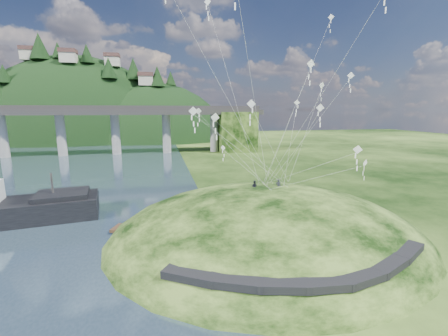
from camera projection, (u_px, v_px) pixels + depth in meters
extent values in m
plane|color=black|center=(198.00, 249.00, 30.02)|extent=(320.00, 320.00, 0.00)
ellipsoid|color=black|center=(266.00, 247.00, 33.89)|extent=(36.00, 32.00, 13.00)
cube|color=black|center=(191.00, 275.00, 21.65)|extent=(4.32, 3.62, 0.71)
cube|color=black|center=(236.00, 281.00, 20.68)|extent=(4.10, 2.97, 0.61)
cube|color=black|center=(283.00, 284.00, 20.34)|extent=(3.85, 2.37, 0.62)
cube|color=black|center=(326.00, 283.00, 20.54)|extent=(3.62, 1.83, 0.66)
cube|color=black|center=(363.00, 277.00, 21.35)|extent=(3.82, 2.27, 0.68)
cube|color=black|center=(389.00, 264.00, 22.87)|extent=(4.11, 2.97, 0.71)
cube|color=black|center=(407.00, 251.00, 24.97)|extent=(4.26, 3.43, 0.66)
cylinder|color=gray|center=(2.00, 135.00, 86.07)|extent=(2.60, 2.60, 13.00)
cylinder|color=gray|center=(61.00, 134.00, 89.29)|extent=(2.60, 2.60, 13.00)
cylinder|color=gray|center=(116.00, 134.00, 92.50)|extent=(2.60, 2.60, 13.00)
cylinder|color=gray|center=(167.00, 133.00, 95.72)|extent=(2.60, 2.60, 13.00)
cylinder|color=gray|center=(214.00, 132.00, 98.93)|extent=(2.60, 2.60, 13.00)
cube|color=black|center=(236.00, 132.00, 100.49)|extent=(12.00, 11.00, 13.00)
ellipsoid|color=black|center=(82.00, 151.00, 143.74)|extent=(96.00, 68.00, 88.00)
ellipsoid|color=black|center=(157.00, 160.00, 144.10)|extent=(76.00, 56.00, 72.00)
cone|color=black|center=(3.00, 73.00, 114.06)|extent=(5.29, 5.29, 6.96)
cone|color=black|center=(39.00, 46.00, 122.11)|extent=(8.01, 8.01, 10.54)
cone|color=black|center=(58.00, 50.00, 123.28)|extent=(4.97, 4.97, 6.54)
cone|color=black|center=(87.00, 53.00, 123.95)|extent=(5.83, 5.83, 7.67)
cone|color=black|center=(109.00, 68.00, 122.22)|extent=(6.47, 6.47, 8.51)
cone|color=black|center=(133.00, 69.00, 130.63)|extent=(7.13, 7.13, 9.38)
cone|color=black|center=(157.00, 76.00, 128.62)|extent=(6.56, 6.56, 8.63)
cone|color=black|center=(171.00, 78.00, 135.25)|extent=(4.88, 4.88, 6.42)
cube|color=beige|center=(30.00, 55.00, 124.90)|extent=(6.00, 5.00, 4.00)
cube|color=#52332F|center=(29.00, 49.00, 124.38)|extent=(6.40, 5.40, 1.60)
cube|color=beige|center=(69.00, 58.00, 121.08)|extent=(6.00, 5.00, 4.00)
cube|color=#52332F|center=(68.00, 51.00, 120.56)|extent=(6.40, 5.40, 1.60)
cube|color=beige|center=(112.00, 62.00, 130.18)|extent=(6.00, 5.00, 4.00)
cube|color=#52332F|center=(112.00, 55.00, 129.66)|extent=(6.40, 5.40, 1.60)
cube|color=beige|center=(146.00, 81.00, 128.92)|extent=(6.00, 5.00, 4.00)
cube|color=#52332F|center=(146.00, 74.00, 128.40)|extent=(6.40, 5.40, 1.60)
cube|color=black|center=(62.00, 194.00, 38.61)|extent=(6.92, 6.05, 0.62)
cylinder|color=#2D2B2B|center=(52.00, 185.00, 37.99)|extent=(0.25, 0.25, 3.11)
cube|color=#3B2518|center=(171.00, 232.00, 33.23)|extent=(13.48, 7.00, 0.34)
cylinder|color=#3B2518|center=(122.00, 230.00, 34.21)|extent=(0.29, 0.29, 0.97)
cylinder|color=#3B2518|center=(146.00, 232.00, 33.74)|extent=(0.29, 0.29, 0.97)
cylinder|color=#3B2518|center=(171.00, 234.00, 33.28)|extent=(0.29, 0.29, 0.97)
cylinder|color=#3B2518|center=(197.00, 235.00, 32.81)|extent=(0.29, 0.29, 0.97)
cylinder|color=#3B2518|center=(223.00, 237.00, 32.35)|extent=(0.29, 0.29, 0.97)
imported|color=#23242F|center=(279.00, 179.00, 35.27)|extent=(0.72, 0.62, 1.67)
imported|color=#23242F|center=(254.00, 180.00, 34.92)|extent=(0.90, 0.87, 1.47)
cube|color=white|center=(320.00, 108.00, 26.50)|extent=(0.63, 0.38, 0.69)
cube|color=white|center=(320.00, 114.00, 26.60)|extent=(0.09, 0.04, 0.41)
cube|color=white|center=(320.00, 119.00, 26.69)|extent=(0.09, 0.04, 0.41)
cube|color=white|center=(319.00, 125.00, 26.79)|extent=(0.09, 0.04, 0.41)
cube|color=white|center=(297.00, 103.00, 41.35)|extent=(0.76, 0.30, 0.78)
cube|color=white|center=(297.00, 107.00, 41.45)|extent=(0.10, 0.04, 0.46)
cube|color=white|center=(297.00, 111.00, 41.56)|extent=(0.10, 0.04, 0.46)
cube|color=white|center=(296.00, 115.00, 41.67)|extent=(0.10, 0.04, 0.46)
cube|color=white|center=(223.00, 148.00, 37.17)|extent=(0.45, 0.56, 0.68)
cube|color=white|center=(223.00, 152.00, 37.26)|extent=(0.08, 0.07, 0.40)
cube|color=white|center=(223.00, 156.00, 37.36)|extent=(0.08, 0.07, 0.40)
cube|color=white|center=(223.00, 159.00, 37.45)|extent=(0.08, 0.07, 0.40)
cube|color=white|center=(193.00, 111.00, 28.67)|extent=(0.87, 0.25, 0.86)
cube|color=white|center=(193.00, 118.00, 28.79)|extent=(0.11, 0.03, 0.50)
cube|color=white|center=(193.00, 124.00, 28.91)|extent=(0.11, 0.03, 0.50)
cube|color=white|center=(193.00, 130.00, 29.02)|extent=(0.11, 0.03, 0.50)
cube|color=white|center=(198.00, 111.00, 37.63)|extent=(0.79, 0.30, 0.76)
cube|color=white|center=(198.00, 116.00, 37.74)|extent=(0.10, 0.05, 0.46)
cube|color=white|center=(199.00, 120.00, 37.85)|extent=(0.10, 0.05, 0.46)
cube|color=white|center=(199.00, 125.00, 37.95)|extent=(0.10, 0.05, 0.46)
cube|color=white|center=(166.00, 1.00, 27.53)|extent=(0.11, 0.03, 0.47)
cube|color=white|center=(251.00, 104.00, 27.75)|extent=(0.72, 0.50, 0.81)
cube|color=white|center=(251.00, 110.00, 27.86)|extent=(0.11, 0.05, 0.48)
cube|color=white|center=(251.00, 117.00, 27.97)|extent=(0.11, 0.05, 0.48)
cube|color=white|center=(251.00, 123.00, 28.09)|extent=(0.11, 0.05, 0.48)
cube|color=white|center=(311.00, 64.00, 25.63)|extent=(0.75, 0.17, 0.74)
cube|color=white|center=(311.00, 70.00, 25.73)|extent=(0.10, 0.04, 0.43)
cube|color=white|center=(310.00, 77.00, 25.83)|extent=(0.10, 0.04, 0.43)
cube|color=white|center=(310.00, 83.00, 25.94)|extent=(0.10, 0.04, 0.43)
cube|color=white|center=(236.00, 6.00, 21.57)|extent=(0.11, 0.07, 0.51)
cube|color=white|center=(351.00, 75.00, 29.01)|extent=(0.57, 0.40, 0.66)
cube|color=white|center=(350.00, 81.00, 29.10)|extent=(0.09, 0.05, 0.39)
cube|color=white|center=(350.00, 86.00, 29.19)|extent=(0.09, 0.05, 0.39)
cube|color=white|center=(350.00, 91.00, 29.28)|extent=(0.09, 0.05, 0.39)
cube|color=white|center=(358.00, 150.00, 28.18)|extent=(0.74, 0.50, 0.84)
cube|color=white|center=(357.00, 156.00, 28.29)|extent=(0.11, 0.06, 0.49)
cube|color=white|center=(357.00, 162.00, 28.41)|extent=(0.11, 0.06, 0.49)
cube|color=white|center=(356.00, 168.00, 28.52)|extent=(0.11, 0.06, 0.49)
cube|color=white|center=(322.00, 85.00, 35.91)|extent=(0.76, 0.24, 0.75)
cube|color=white|center=(322.00, 90.00, 36.01)|extent=(0.10, 0.07, 0.45)
cube|color=white|center=(321.00, 95.00, 36.12)|extent=(0.10, 0.07, 0.45)
cube|color=white|center=(321.00, 99.00, 36.22)|extent=(0.10, 0.07, 0.45)
cube|color=white|center=(208.00, 2.00, 35.41)|extent=(0.74, 0.55, 0.87)
cube|color=white|center=(208.00, 7.00, 35.53)|extent=(0.11, 0.07, 0.51)
cube|color=white|center=(208.00, 13.00, 35.65)|extent=(0.11, 0.07, 0.51)
cube|color=white|center=(208.00, 18.00, 35.77)|extent=(0.11, 0.07, 0.51)
cube|color=white|center=(215.00, 117.00, 26.51)|extent=(0.83, 0.28, 0.81)
cube|color=white|center=(215.00, 124.00, 26.63)|extent=(0.10, 0.07, 0.49)
cube|color=white|center=(215.00, 131.00, 26.74)|extent=(0.10, 0.07, 0.49)
cube|color=white|center=(215.00, 138.00, 26.85)|extent=(0.10, 0.07, 0.49)
cube|color=white|center=(386.00, 2.00, 23.21)|extent=(0.10, 0.03, 0.46)
cube|color=white|center=(385.00, 10.00, 23.32)|extent=(0.10, 0.03, 0.46)
cube|color=white|center=(331.00, 17.00, 35.38)|extent=(0.45, 0.58, 0.68)
cube|color=white|center=(331.00, 22.00, 35.48)|extent=(0.09, 0.07, 0.41)
cube|color=white|center=(330.00, 26.00, 35.58)|extent=(0.09, 0.07, 0.41)
cube|color=white|center=(330.00, 31.00, 35.67)|extent=(0.09, 0.07, 0.41)
cube|color=white|center=(365.00, 163.00, 29.46)|extent=(0.69, 0.34, 0.73)
cube|color=white|center=(365.00, 168.00, 29.56)|extent=(0.09, 0.07, 0.43)
cube|color=white|center=(364.00, 173.00, 29.66)|extent=(0.09, 0.07, 0.43)
cube|color=white|center=(364.00, 179.00, 29.76)|extent=(0.09, 0.07, 0.43)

